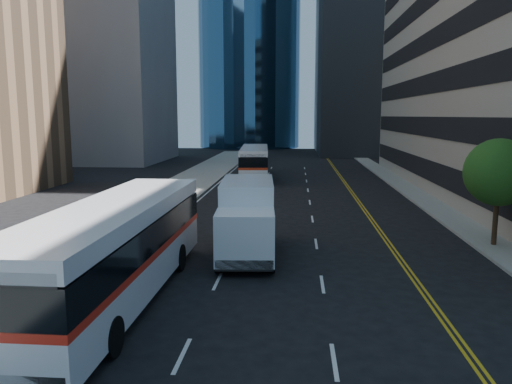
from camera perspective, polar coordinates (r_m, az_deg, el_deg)
ground at (r=17.39m, az=6.25°, el=-12.55°), size 160.00×160.00×0.00m
sidewalk_west at (r=42.84m, az=-8.89°, el=0.28°), size 5.00×90.00×0.15m
sidewalk_east at (r=42.75m, az=17.45°, el=-0.04°), size 2.00×90.00×0.15m
midrise_west at (r=74.36m, az=-17.93°, el=16.99°), size 18.00×18.00×35.00m
street_tree at (r=26.15m, az=26.00°, el=2.02°), size 3.20×3.20×5.10m
bus_front at (r=17.63m, az=-15.73°, el=-6.21°), size 2.99×13.15×3.39m
bus_rear at (r=50.64m, az=-0.17°, el=3.54°), size 3.40×12.26×3.12m
box_truck at (r=22.66m, az=-1.04°, el=-2.85°), size 2.83×7.06×3.31m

